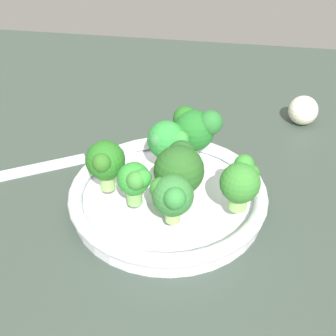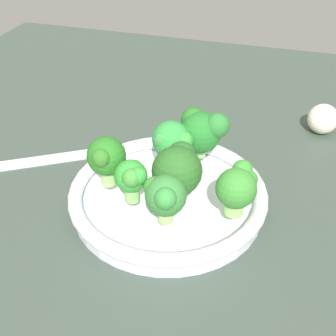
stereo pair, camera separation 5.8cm
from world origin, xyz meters
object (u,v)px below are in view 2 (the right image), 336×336
at_px(broccoli_floret_6, 171,141).
at_px(broccoli_floret_5, 202,130).
at_px(broccoli_floret_1, 165,196).
at_px(broccoli_floret_0, 237,187).
at_px(broccoli_floret_2, 132,177).
at_px(garlic_bulb, 323,119).
at_px(broccoli_floret_3, 107,157).
at_px(bowl, 168,196).
at_px(broccoli_floret_4, 176,168).

bearing_deg(broccoli_floret_6, broccoli_floret_5, 135.44).
bearing_deg(broccoli_floret_1, broccoli_floret_0, 118.16).
xyz_separation_m(broccoli_floret_1, broccoli_floret_6, (-0.12, -0.03, -0.00)).
relative_size(broccoli_floret_0, broccoli_floret_2, 1.09).
bearing_deg(garlic_bulb, broccoli_floret_1, -28.64).
distance_m(broccoli_floret_5, broccoli_floret_6, 0.05).
distance_m(broccoli_floret_3, garlic_bulb, 0.40).
distance_m(bowl, broccoli_floret_1, 0.09).
bearing_deg(bowl, broccoli_floret_1, 13.57).
bearing_deg(broccoli_floret_2, broccoli_floret_3, -118.69).
distance_m(broccoli_floret_6, garlic_bulb, 0.30).
xyz_separation_m(broccoli_floret_2, broccoli_floret_3, (-0.02, -0.04, 0.01)).
xyz_separation_m(broccoli_floret_4, garlic_bulb, (-0.28, 0.18, -0.05)).
bearing_deg(broccoli_floret_6, broccoli_floret_0, 54.11).
distance_m(broccoli_floret_2, broccoli_floret_4, 0.06).
bearing_deg(broccoli_floret_0, garlic_bulb, 160.44).
xyz_separation_m(broccoli_floret_0, garlic_bulb, (-0.29, 0.10, -0.05)).
relative_size(broccoli_floret_1, broccoli_floret_5, 0.86).
height_order(bowl, broccoli_floret_2, broccoli_floret_2).
bearing_deg(broccoli_floret_2, broccoli_floret_1, 63.79).
distance_m(bowl, garlic_bulb, 0.33).
height_order(broccoli_floret_0, broccoli_floret_6, broccoli_floret_6).
bearing_deg(broccoli_floret_2, bowl, 140.96).
bearing_deg(broccoli_floret_5, broccoli_floret_4, -5.42).
relative_size(broccoli_floret_2, broccoli_floret_6, 0.89).
distance_m(broccoli_floret_0, broccoli_floret_2, 0.13).
bearing_deg(broccoli_floret_0, broccoli_floret_5, -147.92).
bearing_deg(broccoli_floret_3, broccoli_floret_6, 136.07).
bearing_deg(broccoli_floret_3, broccoli_floret_5, 135.86).
xyz_separation_m(bowl, broccoli_floret_6, (-0.05, -0.01, 0.05)).
bearing_deg(broccoli_floret_3, broccoli_floret_0, 87.83).
bearing_deg(broccoli_floret_6, garlic_bulb, 135.84).
xyz_separation_m(broccoli_floret_0, broccoli_floret_4, (-0.01, -0.08, 0.00)).
distance_m(broccoli_floret_0, broccoli_floret_5, 0.13).
height_order(broccoli_floret_1, broccoli_floret_5, broccoli_floret_5).
xyz_separation_m(broccoli_floret_1, broccoli_floret_3, (-0.05, -0.09, 0.00)).
xyz_separation_m(bowl, broccoli_floret_3, (0.02, -0.08, 0.06)).
distance_m(bowl, broccoli_floret_2, 0.08).
distance_m(broccoli_floret_0, broccoli_floret_3, 0.17).
bearing_deg(broccoli_floret_5, broccoli_floret_2, -24.32).
bearing_deg(broccoli_floret_3, garlic_bulb, 135.90).
distance_m(broccoli_floret_4, garlic_bulb, 0.34).
distance_m(bowl, broccoli_floret_5, 0.11).
xyz_separation_m(broccoli_floret_1, broccoli_floret_2, (-0.02, -0.05, -0.00)).
xyz_separation_m(broccoli_floret_3, garlic_bulb, (-0.29, 0.28, -0.05)).
bearing_deg(garlic_bulb, broccoli_floret_3, -44.10).
bearing_deg(broccoli_floret_1, broccoli_floret_4, -178.87).
height_order(broccoli_floret_3, broccoli_floret_4, broccoli_floret_4).
xyz_separation_m(bowl, broccoli_floret_0, (0.02, 0.09, 0.05)).
bearing_deg(broccoli_floret_4, garlic_bulb, 146.78).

